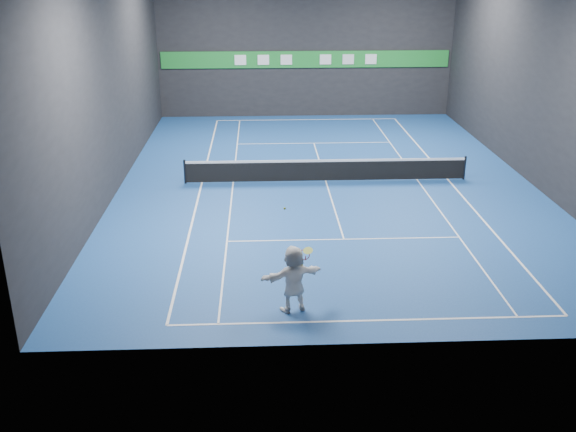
{
  "coord_description": "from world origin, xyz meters",
  "views": [
    {
      "loc": [
        -2.91,
        -26.93,
        9.12
      ],
      "look_at": [
        -2.04,
        -7.85,
        1.5
      ],
      "focal_mm": 40.0,
      "sensor_mm": 36.0,
      "label": 1
    }
  ],
  "objects_px": {
    "tennis_net": "(326,170)",
    "tennis_racket": "(304,255)",
    "player": "(294,279)",
    "tennis_ball": "(285,208)"
  },
  "relations": [
    {
      "from": "player",
      "to": "tennis_net",
      "type": "distance_m",
      "value": 11.4
    },
    {
      "from": "player",
      "to": "tennis_racket",
      "type": "xyz_separation_m",
      "value": [
        0.3,
        0.05,
        0.68
      ]
    },
    {
      "from": "tennis_net",
      "to": "tennis_racket",
      "type": "height_order",
      "value": "tennis_racket"
    },
    {
      "from": "player",
      "to": "tennis_ball",
      "type": "height_order",
      "value": "tennis_ball"
    },
    {
      "from": "player",
      "to": "tennis_net",
      "type": "bearing_deg",
      "value": -120.33
    },
    {
      "from": "tennis_net",
      "to": "tennis_racket",
      "type": "xyz_separation_m",
      "value": [
        -1.74,
        -11.16,
        1.11
      ]
    },
    {
      "from": "tennis_racket",
      "to": "player",
      "type": "bearing_deg",
      "value": -170.91
    },
    {
      "from": "tennis_ball",
      "to": "tennis_racket",
      "type": "xyz_separation_m",
      "value": [
        0.53,
        -0.16,
        -1.32
      ]
    },
    {
      "from": "player",
      "to": "tennis_racket",
      "type": "relative_size",
      "value": 3.31
    },
    {
      "from": "player",
      "to": "tennis_racket",
      "type": "height_order",
      "value": "player"
    }
  ]
}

